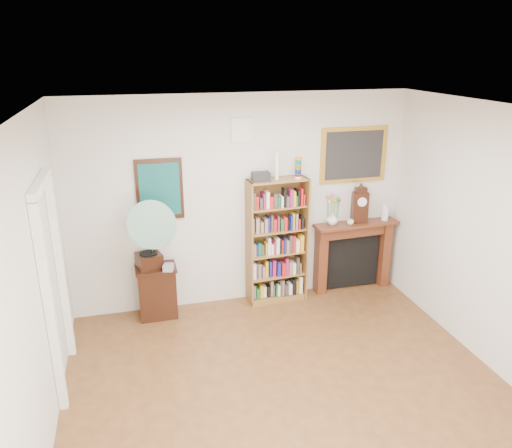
% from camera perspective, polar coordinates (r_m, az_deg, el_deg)
% --- Properties ---
extents(room, '(4.51, 5.01, 2.81)m').
position_cam_1_polar(room, '(4.32, 5.97, -6.94)').
color(room, '#513218').
rests_on(room, ground).
extents(door_casing, '(0.08, 1.02, 2.17)m').
position_cam_1_polar(door_casing, '(5.29, -22.21, -4.88)').
color(door_casing, white).
rests_on(door_casing, left_wall).
extents(teal_poster, '(0.58, 0.04, 0.78)m').
position_cam_1_polar(teal_poster, '(6.32, -10.95, 3.89)').
color(teal_poster, black).
rests_on(teal_poster, back_wall).
extents(small_picture, '(0.26, 0.04, 0.30)m').
position_cam_1_polar(small_picture, '(6.32, -1.68, 10.73)').
color(small_picture, white).
rests_on(small_picture, back_wall).
extents(gilt_painting, '(0.95, 0.04, 0.75)m').
position_cam_1_polar(gilt_painting, '(6.90, 11.12, 7.75)').
color(gilt_painting, gold).
rests_on(gilt_painting, back_wall).
extents(bookshelf, '(0.81, 0.34, 1.98)m').
position_cam_1_polar(bookshelf, '(6.65, 2.43, -1.22)').
color(bookshelf, brown).
rests_on(bookshelf, floor).
extents(side_cabinet, '(0.51, 0.38, 0.69)m').
position_cam_1_polar(side_cabinet, '(6.61, -11.21, -7.57)').
color(side_cabinet, black).
rests_on(side_cabinet, floor).
extents(fireplace, '(1.22, 0.35, 1.02)m').
position_cam_1_polar(fireplace, '(7.25, 11.00, -2.92)').
color(fireplace, '#521F13').
rests_on(fireplace, floor).
extents(gramophone, '(0.74, 0.85, 0.96)m').
position_cam_1_polar(gramophone, '(6.12, -12.32, -0.80)').
color(gramophone, black).
rests_on(gramophone, side_cabinet).
extents(cd_stack, '(0.15, 0.15, 0.08)m').
position_cam_1_polar(cd_stack, '(6.31, -9.98, -4.91)').
color(cd_stack, silver).
rests_on(cd_stack, side_cabinet).
extents(mantel_clock, '(0.23, 0.15, 0.50)m').
position_cam_1_polar(mantel_clock, '(7.00, 11.78, 2.05)').
color(mantel_clock, black).
rests_on(mantel_clock, fireplace).
extents(flower_vase, '(0.17, 0.17, 0.17)m').
position_cam_1_polar(flower_vase, '(6.91, 8.72, 0.61)').
color(flower_vase, white).
rests_on(flower_vase, fireplace).
extents(teacup, '(0.10, 0.10, 0.07)m').
position_cam_1_polar(teacup, '(6.96, 10.75, 0.21)').
color(teacup, white).
rests_on(teacup, fireplace).
extents(bottle_left, '(0.07, 0.07, 0.24)m').
position_cam_1_polar(bottle_left, '(7.22, 14.46, 1.33)').
color(bottle_left, silver).
rests_on(bottle_left, fireplace).
extents(bottle_right, '(0.06, 0.06, 0.20)m').
position_cam_1_polar(bottle_right, '(7.22, 14.67, 1.15)').
color(bottle_right, silver).
rests_on(bottle_right, fireplace).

